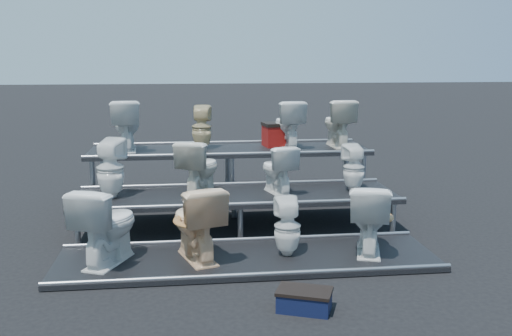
{
  "coord_description": "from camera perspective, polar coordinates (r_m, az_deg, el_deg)",
  "views": [
    {
      "loc": [
        -0.63,
        -7.3,
        2.26
      ],
      "look_at": [
        0.27,
        0.1,
        0.78
      ],
      "focal_mm": 40.0,
      "sensor_mm": 36.0,
      "label": 1
    }
  ],
  "objects": [
    {
      "name": "toilet_7",
      "position": [
        7.77,
        9.75,
        0.03
      ],
      "size": [
        0.32,
        0.33,
        0.63
      ],
      "primitive_type": "imported",
      "rotation": [
        0.0,
        0.0,
        3.28
      ],
      "color": "white",
      "rests_on": "tier_mid"
    },
    {
      "name": "tier_mid",
      "position": [
        7.6,
        -1.92,
        -4.29
      ],
      "size": [
        4.2,
        1.2,
        0.46
      ],
      "primitive_type": "cube",
      "color": "black",
      "rests_on": "ground"
    },
    {
      "name": "toilet_1",
      "position": [
        6.25,
        -6.01,
        -5.39
      ],
      "size": [
        0.7,
        0.93,
        0.84
      ],
      "primitive_type": "imported",
      "rotation": [
        0.0,
        0.0,
        3.45
      ],
      "color": "beige",
      "rests_on": "tier_front"
    },
    {
      "name": "toilet_4",
      "position": [
        7.5,
        -14.35,
        -0.04
      ],
      "size": [
        0.45,
        0.45,
        0.77
      ],
      "primitive_type": "imported",
      "rotation": [
        0.0,
        0.0,
        2.77
      ],
      "color": "white",
      "rests_on": "tier_mid"
    },
    {
      "name": "toilet_10",
      "position": [
        8.79,
        3.22,
        4.42
      ],
      "size": [
        0.47,
        0.75,
        0.73
      ],
      "primitive_type": "imported",
      "rotation": [
        0.0,
        0.0,
        3.23
      ],
      "color": "white",
      "rests_on": "tier_back"
    },
    {
      "name": "toilet_9",
      "position": [
        8.66,
        -5.45,
        4.07
      ],
      "size": [
        0.34,
        0.34,
        0.66
      ],
      "primitive_type": "imported",
      "rotation": [
        0.0,
        0.0,
        3.0
      ],
      "color": "#CCB885",
      "rests_on": "tier_back"
    },
    {
      "name": "toilet_6",
      "position": [
        7.54,
        2.16,
        -0.1
      ],
      "size": [
        0.52,
        0.71,
        0.65
      ],
      "primitive_type": "imported",
      "rotation": [
        0.0,
        0.0,
        3.41
      ],
      "color": "white",
      "rests_on": "tier_mid"
    },
    {
      "name": "toilet_11",
      "position": [
        8.96,
        8.2,
        4.48
      ],
      "size": [
        0.44,
        0.74,
        0.74
      ],
      "primitive_type": "imported",
      "rotation": [
        0.0,
        0.0,
        3.19
      ],
      "color": "silver",
      "rests_on": "tier_back"
    },
    {
      "name": "toilet_3",
      "position": [
        6.58,
        11.22,
        -4.9
      ],
      "size": [
        0.65,
        0.88,
        0.8
      ],
      "primitive_type": "imported",
      "rotation": [
        0.0,
        0.0,
        2.85
      ],
      "color": "white",
      "rests_on": "tier_front"
    },
    {
      "name": "toilet_2",
      "position": [
        6.37,
        3.15,
        -5.88
      ],
      "size": [
        0.3,
        0.31,
        0.66
      ],
      "primitive_type": "imported",
      "rotation": [
        0.0,
        0.0,
        3.13
      ],
      "color": "white",
      "rests_on": "tier_front"
    },
    {
      "name": "toilet_0",
      "position": [
        6.31,
        -14.7,
        -5.5
      ],
      "size": [
        0.77,
        0.95,
        0.85
      ],
      "primitive_type": "imported",
      "rotation": [
        0.0,
        0.0,
        2.73
      ],
      "color": "white",
      "rests_on": "tier_front"
    },
    {
      "name": "toilet_8",
      "position": [
        8.7,
        -12.86,
        4.19
      ],
      "size": [
        0.48,
        0.77,
        0.76
      ],
      "primitive_type": "imported",
      "rotation": [
        0.0,
        0.0,
        3.21
      ],
      "color": "white",
      "rests_on": "tier_back"
    },
    {
      "name": "red_crate",
      "position": [
        8.94,
        2.25,
        3.22
      ],
      "size": [
        0.5,
        0.42,
        0.32
      ],
      "primitive_type": "cube",
      "rotation": [
        0.0,
        0.0,
        0.16
      ],
      "color": "maroon",
      "rests_on": "tier_back"
    },
    {
      "name": "tier_front",
      "position": [
        6.43,
        -0.87,
        -9.09
      ],
      "size": [
        4.2,
        1.2,
        0.06
      ],
      "primitive_type": "cube",
      "color": "black",
      "rests_on": "ground"
    },
    {
      "name": "step_stool",
      "position": [
        5.28,
        4.85,
        -13.16
      ],
      "size": [
        0.54,
        0.43,
        0.17
      ],
      "primitive_type": "cube",
      "rotation": [
        0.0,
        0.0,
        -0.38
      ],
      "color": "black",
      "rests_on": "ground"
    },
    {
      "name": "toilet_5",
      "position": [
        7.44,
        -5.69,
        0.05
      ],
      "size": [
        0.67,
        0.83,
        0.74
      ],
      "primitive_type": "imported",
      "rotation": [
        0.0,
        0.0,
        2.71
      ],
      "color": "silver",
      "rests_on": "tier_mid"
    },
    {
      "name": "ground",
      "position": [
        7.66,
        -1.9,
        -5.95
      ],
      "size": [
        80.0,
        80.0,
        0.0
      ],
      "primitive_type": "plane",
      "color": "black",
      "rests_on": "ground"
    },
    {
      "name": "tier_back",
      "position": [
        8.81,
        -2.67,
        -0.8
      ],
      "size": [
        4.2,
        1.2,
        0.86
      ],
      "primitive_type": "cube",
      "color": "black",
      "rests_on": "ground"
    }
  ]
}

